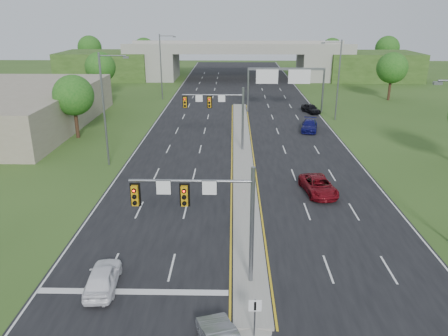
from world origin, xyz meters
name	(u,v)px	position (x,y,z in m)	size (l,w,h in m)	color
ground	(251,283)	(0.00, 0.00, 0.00)	(240.00, 240.00, 0.00)	#2D4A1A
road	(241,128)	(0.00, 35.00, 0.01)	(24.00, 160.00, 0.02)	black
median	(243,156)	(0.00, 23.00, 0.10)	(2.00, 54.00, 0.16)	gray
median_nose	(254,330)	(0.00, -4.00, 0.10)	(2.00, 2.00, 0.16)	gray
lane_markings	(237,141)	(-0.60, 28.91, 0.02)	(23.72, 160.00, 0.01)	gold
signal_mast_near	(210,207)	(-2.26, -0.07, 4.73)	(6.62, 0.60, 7.00)	slate
signal_mast_far	(222,109)	(-2.26, 24.93, 4.73)	(6.62, 0.60, 7.00)	slate
keep_right_sign	(255,312)	(0.00, -4.53, 1.52)	(0.60, 0.13, 2.20)	slate
sign_gantry	(285,78)	(6.68, 44.92, 5.24)	(11.58, 0.44, 6.67)	slate
overpass	(238,63)	(0.00, 80.00, 3.55)	(80.00, 14.00, 8.10)	gray
lightpole_l_mid	(106,105)	(-13.30, 20.00, 6.10)	(2.85, 0.25, 11.00)	slate
lightpole_l_far	(162,64)	(-13.30, 55.00, 6.10)	(2.85, 0.25, 11.00)	slate
lightpole_r_far	(337,76)	(13.30, 40.00, 6.10)	(2.85, 0.25, 11.00)	slate
tree_l_near	(73,95)	(-20.00, 30.00, 5.18)	(4.80, 4.80, 7.60)	#382316
tree_l_mid	(100,67)	(-24.00, 55.00, 5.51)	(5.20, 5.20, 8.12)	#382316
tree_r_mid	(392,68)	(26.00, 55.00, 5.51)	(5.20, 5.20, 8.12)	#382316
tree_back_a	(90,48)	(-38.00, 94.00, 5.84)	(6.00, 6.00, 8.85)	#382316
tree_back_b	(144,49)	(-24.00, 94.00, 5.51)	(5.60, 5.60, 8.32)	#382316
tree_back_c	(332,49)	(24.00, 94.00, 5.51)	(5.60, 5.60, 8.32)	#382316
tree_back_d	(387,48)	(38.00, 94.00, 5.84)	(6.00, 6.00, 8.85)	#382316
commercial_building	(14,108)	(-30.00, 35.00, 2.50)	(18.00, 30.00, 5.00)	gray
car_white	(103,277)	(-8.21, -0.66, 0.70)	(1.61, 4.01, 1.36)	white
car_far_a	(319,186)	(6.19, 13.06, 0.71)	(2.30, 4.99, 1.39)	maroon
car_far_b	(309,126)	(8.81, 33.78, 0.70)	(1.91, 4.71, 1.37)	#0D0E51
car_far_c	(311,108)	(10.76, 44.46, 0.69)	(1.58, 3.92, 1.33)	black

